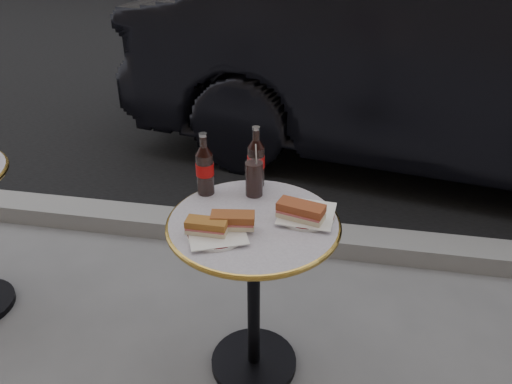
% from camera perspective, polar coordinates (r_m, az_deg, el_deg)
% --- Properties ---
extents(ground, '(80.00, 80.00, 0.00)m').
position_cam_1_polar(ground, '(2.25, -0.24, -19.06)').
color(ground, slate).
rests_on(ground, ground).
extents(asphalt_road, '(40.00, 8.00, 0.00)m').
position_cam_1_polar(asphalt_road, '(6.68, 7.99, 14.85)').
color(asphalt_road, black).
rests_on(asphalt_road, ground).
extents(curb, '(40.00, 0.20, 0.12)m').
position_cam_1_polar(curb, '(2.89, 3.07, -5.01)').
color(curb, gray).
rests_on(curb, ground).
extents(bistro_table, '(0.62, 0.62, 0.73)m').
position_cam_1_polar(bistro_table, '(1.99, -0.27, -12.12)').
color(bistro_table, '#BAB2C4').
rests_on(bistro_table, ground).
extents(plate_left, '(0.24, 0.24, 0.01)m').
position_cam_1_polar(plate_left, '(1.70, -4.52, -4.73)').
color(plate_left, white).
rests_on(plate_left, bistro_table).
extents(plate_right, '(0.25, 0.25, 0.01)m').
position_cam_1_polar(plate_right, '(1.80, 5.80, -2.65)').
color(plate_right, silver).
rests_on(plate_right, bistro_table).
extents(sandwich_left_a, '(0.14, 0.07, 0.05)m').
position_cam_1_polar(sandwich_left_a, '(1.68, -5.65, -4.02)').
color(sandwich_left_a, '#9E6128').
rests_on(sandwich_left_a, plate_left).
extents(sandwich_left_b, '(0.16, 0.09, 0.05)m').
position_cam_1_polar(sandwich_left_b, '(1.70, -2.67, -3.37)').
color(sandwich_left_b, brown).
rests_on(sandwich_left_b, plate_left).
extents(sandwich_right, '(0.18, 0.12, 0.06)m').
position_cam_1_polar(sandwich_right, '(1.75, 5.15, -2.28)').
color(sandwich_right, brown).
rests_on(sandwich_right, plate_right).
extents(cola_bottle_left, '(0.09, 0.09, 0.25)m').
position_cam_1_polar(cola_bottle_left, '(1.89, -5.90, 3.22)').
color(cola_bottle_left, black).
rests_on(cola_bottle_left, bistro_table).
extents(cola_bottle_right, '(0.09, 0.09, 0.25)m').
position_cam_1_polar(cola_bottle_right, '(1.94, 0.01, 4.08)').
color(cola_bottle_right, black).
rests_on(cola_bottle_right, bistro_table).
extents(cola_glass, '(0.09, 0.09, 0.14)m').
position_cam_1_polar(cola_glass, '(1.89, -0.22, 1.58)').
color(cola_glass, black).
rests_on(cola_glass, bistro_table).
extents(parked_car, '(2.42, 4.91, 1.54)m').
position_cam_1_polar(parked_car, '(3.88, 22.81, 13.80)').
color(parked_car, black).
rests_on(parked_car, ground).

